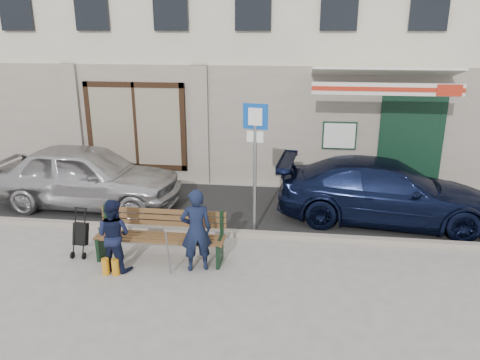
% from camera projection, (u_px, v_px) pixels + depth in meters
% --- Properties ---
extents(ground, '(80.00, 80.00, 0.00)m').
position_uv_depth(ground, '(223.00, 271.00, 8.33)').
color(ground, '#9E9991').
rests_on(ground, ground).
extents(asphalt_lane, '(60.00, 3.20, 0.01)m').
position_uv_depth(asphalt_lane, '(244.00, 208.00, 11.25)').
color(asphalt_lane, '#282828').
rests_on(asphalt_lane, ground).
extents(curb, '(60.00, 0.18, 0.12)m').
position_uv_depth(curb, '(234.00, 233.00, 9.72)').
color(curb, '#9E9384').
rests_on(curb, ground).
extents(car_silver, '(4.52, 1.95, 1.52)m').
position_uv_depth(car_silver, '(87.00, 176.00, 11.16)').
color(car_silver, '#BBBAC0').
rests_on(car_silver, ground).
extents(car_navy, '(4.88, 2.35, 1.37)m').
position_uv_depth(car_navy, '(385.00, 191.00, 10.33)').
color(car_navy, black).
rests_on(car_navy, ground).
extents(parking_sign, '(0.50, 0.13, 2.73)m').
position_uv_depth(parking_sign, '(255.00, 148.00, 9.36)').
color(parking_sign, gray).
rests_on(parking_sign, ground).
extents(bench, '(2.40, 1.17, 0.98)m').
position_uv_depth(bench, '(158.00, 237.00, 8.63)').
color(bench, brown).
rests_on(bench, ground).
extents(man, '(0.64, 0.53, 1.52)m').
position_uv_depth(man, '(196.00, 230.00, 8.18)').
color(man, '#121A33').
rests_on(man, ground).
extents(woman, '(0.73, 0.62, 1.32)m').
position_uv_depth(woman, '(114.00, 235.00, 8.23)').
color(woman, '#121833').
rests_on(woman, ground).
extents(stroller, '(0.28, 0.39, 0.92)m').
position_uv_depth(stroller, '(81.00, 235.00, 8.83)').
color(stroller, black).
rests_on(stroller, ground).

